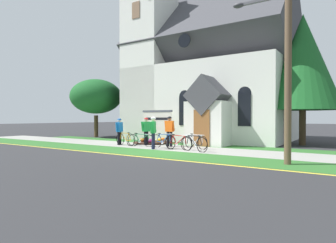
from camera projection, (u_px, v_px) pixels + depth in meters
ground at (202, 145)px, 17.36m from camera, size 140.00×140.00×0.00m
sidewalk_slab at (156, 147)px, 16.28m from camera, size 32.00×2.75×0.01m
grass_verge at (127, 151)px, 14.19m from camera, size 32.00×2.26×0.01m
church_lawn at (177, 144)px, 18.17m from camera, size 24.00×1.78×0.01m
curb_paint_stripe at (108, 154)px, 13.12m from camera, size 28.00×0.16×0.01m
church_building at (205, 74)px, 22.46m from camera, size 12.01×10.67×13.80m
church_sign at (157, 121)px, 18.85m from camera, size 2.27×0.21×2.13m
flower_bed at (152, 142)px, 18.37m from camera, size 2.35×2.35×0.34m
bicycle_yellow at (125, 139)px, 16.88m from camera, size 1.71×0.34×0.81m
bicycle_orange at (163, 141)px, 15.56m from camera, size 1.74×0.27×0.81m
bicycle_green at (141, 140)px, 16.42m from camera, size 1.74×0.30×0.78m
bicycle_black at (195, 144)px, 13.95m from camera, size 1.72×0.64×0.82m
bicycle_red at (178, 143)px, 14.68m from camera, size 1.77×0.34×0.81m
bicycle_blue at (196, 142)px, 15.19m from camera, size 1.68×0.67×0.81m
cyclist_in_yellow_jersey at (169, 129)px, 16.24m from camera, size 0.67×0.28×1.72m
cyclist_in_red_jersey at (146, 129)px, 17.21m from camera, size 0.31×0.72×1.65m
cyclist_in_green_jersey at (153, 130)px, 14.96m from camera, size 0.38×0.76×1.69m
cyclist_in_orange_jersey at (119, 130)px, 17.26m from camera, size 0.30×0.68×1.60m
utility_pole at (285, 33)px, 10.12m from camera, size 3.12×0.28×8.36m
roadside_conifer at (303, 62)px, 17.07m from camera, size 4.36×4.36×7.81m
yard_deciduous_tree at (96, 97)px, 24.22m from camera, size 4.28×4.28×4.87m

